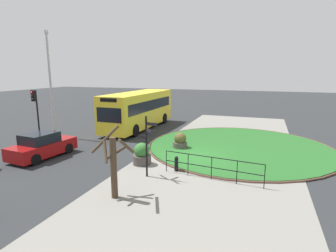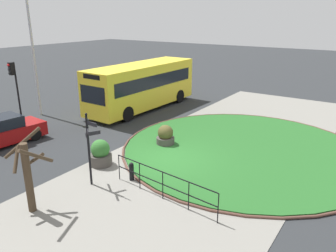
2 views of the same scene
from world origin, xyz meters
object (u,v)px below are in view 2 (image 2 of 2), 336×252
Objects in this scene: bus_yellow at (142,85)px; lamppost_tall at (33,51)px; bollard_foreground at (132,171)px; street_tree_bare at (28,171)px; planter_kerbside at (101,154)px; car_far_lane at (5,131)px; traffic_light_far at (14,78)px; signpost_directional at (89,144)px; planter_near_signpost at (165,136)px.

bus_yellow is 7.54m from lamppost_tall.
bollard_foreground is 0.10× the size of lamppost_tall.
planter_kerbside is at bearing 9.52° from street_tree_bare.
bollard_foreground is 12.65m from lamppost_tall.
traffic_light_far is (2.89, 3.22, 2.05)m from car_far_lane.
signpost_directional is 1.06× the size of street_tree_bare.
planter_near_signpost is (1.65, -10.40, -2.25)m from traffic_light_far.
lamppost_tall is at bearing 70.97° from bollard_foreground.
bus_yellow is at bearing 26.82° from planter_kerbside.
planter_kerbside is at bearing 163.77° from planter_near_signpost.
street_tree_bare is (-7.57, -9.94, -2.80)m from lamppost_tall.
planter_near_signpost is at bearing -53.06° from car_far_lane.
signpost_directional is 2.46× the size of planter_kerbside.
planter_near_signpost is at bearing -89.49° from lamppost_tall.
signpost_directional is at bearing -146.45° from planter_kerbside.
planter_near_signpost is (4.54, -7.19, -0.20)m from car_far_lane.
lamppost_tall is 7.25× the size of planter_near_signpost.
bollard_foreground is 0.73× the size of planter_near_signpost.
street_tree_bare is at bearing -127.31° from lamppost_tall.
car_far_lane reaches higher than planter_kerbside.
bollard_foreground is at bearing -81.71° from car_far_lane.
lamppost_tall is (-5.17, 4.85, 2.57)m from bus_yellow.
car_far_lane is at bearing -8.58° from bus_yellow.
planter_near_signpost is (-5.08, -5.48, -1.24)m from bus_yellow.
lamppost_tall is at bearing 39.93° from car_far_lane.
car_far_lane is (-0.52, 8.24, 0.28)m from bollard_foreground.
bus_yellow is at bearing 27.88° from signpost_directional.
bollard_foreground is at bearing -109.03° from lamppost_tall.
bollard_foreground is at bearing 78.93° from traffic_light_far.
lamppost_tall is (3.93, 11.38, 3.89)m from bollard_foreground.
car_far_lane is 7.53m from street_tree_bare.
car_far_lane is 1.41× the size of street_tree_bare.
lamppost_tall is (4.45, 3.14, 3.61)m from car_far_lane.
planter_kerbside is (-2.00, -9.34, -2.19)m from traffic_light_far.
lamppost_tall is (5.09, 10.28, 2.55)m from signpost_directional.
traffic_light_far is at bearing 77.90° from planter_kerbside.
traffic_light_far reaches higher than planter_near_signpost.
street_tree_bare is (-4.01, -0.67, 0.95)m from planter_kerbside.
signpost_directional is 2.73× the size of planter_near_signpost.
bus_yellow reaches higher than street_tree_bare.
street_tree_bare is (-6.01, -10.01, -1.24)m from traffic_light_far.
bus_yellow is at bearing 35.67° from bollard_foreground.
bollard_foreground is at bearing -43.53° from signpost_directional.
planter_kerbside is at bearing 33.55° from signpost_directional.
street_tree_bare is (-3.65, 1.44, 1.09)m from bollard_foreground.
bollard_foreground is at bearing 37.17° from bus_yellow.
lamppost_tall reaches higher than planter_kerbside.
street_tree_bare is (-3.13, -6.80, 0.81)m from car_far_lane.
bollard_foreground is 0.08× the size of bus_yellow.
street_tree_bare is at bearing 158.40° from bollard_foreground.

